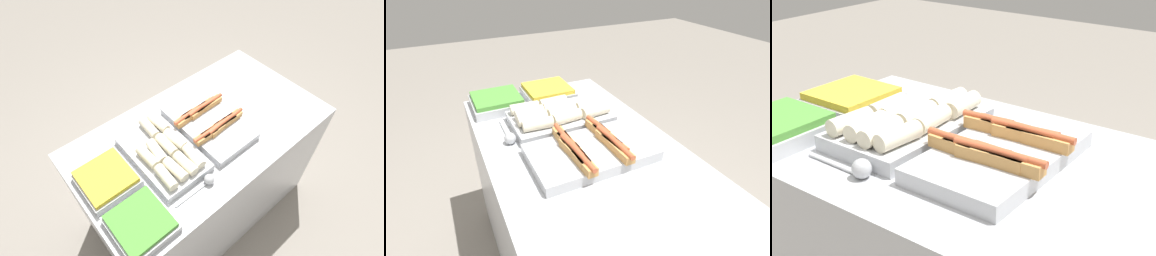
# 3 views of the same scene
# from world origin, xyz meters

# --- Properties ---
(ground_plane) EXTENTS (12.00, 12.00, 0.00)m
(ground_plane) POSITION_xyz_m (0.00, 0.00, 0.00)
(ground_plane) COLOR gray
(counter) EXTENTS (1.54, 0.85, 0.94)m
(counter) POSITION_xyz_m (0.00, 0.00, 0.47)
(counter) COLOR #B7BABF
(counter) RESTS_ON ground_plane
(tray_hotdogs) EXTENTS (0.38, 0.53, 0.10)m
(tray_hotdogs) POSITION_xyz_m (0.05, 0.00, 0.98)
(tray_hotdogs) COLOR #B7BABF
(tray_hotdogs) RESTS_ON counter
(tray_wraps) EXTENTS (0.31, 0.50, 0.11)m
(tray_wraps) POSITION_xyz_m (-0.28, -0.01, 0.98)
(tray_wraps) COLOR #B7BABF
(tray_wraps) RESTS_ON counter
(tray_side_front) EXTENTS (0.27, 0.28, 0.07)m
(tray_side_front) POSITION_xyz_m (-0.61, -0.26, 0.98)
(tray_side_front) COLOR #B7BABF
(tray_side_front) RESTS_ON counter
(tray_side_back) EXTENTS (0.27, 0.28, 0.07)m
(tray_side_back) POSITION_xyz_m (-0.61, 0.05, 0.98)
(tray_side_back) COLOR #B7BABF
(tray_side_back) RESTS_ON counter
(serving_spoon_near) EXTENTS (0.25, 0.06, 0.06)m
(serving_spoon_near) POSITION_xyz_m (-0.22, -0.29, 0.97)
(serving_spoon_near) COLOR #B2B5BA
(serving_spoon_near) RESTS_ON counter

